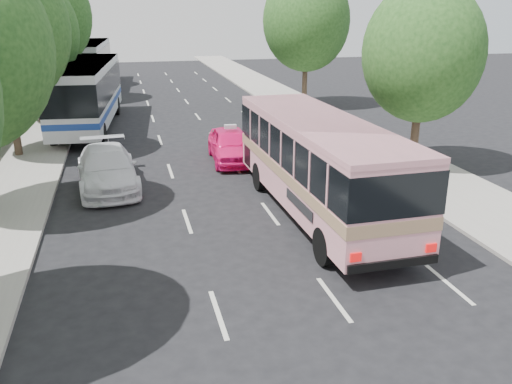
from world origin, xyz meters
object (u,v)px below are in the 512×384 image
object	(u,v)px
tour_coach_front	(87,89)
tour_coach_rear	(89,60)
pink_bus	(319,157)
pink_taxi	(231,145)
white_pickup	(107,168)

from	to	relation	value
tour_coach_front	tour_coach_rear	distance (m)	17.91
pink_bus	pink_taxi	distance (m)	7.74
pink_taxi	white_pickup	bearing A→B (deg)	-151.87
pink_bus	white_pickup	xyz separation A→B (m)	(-7.03, 4.89, -1.31)
pink_bus	tour_coach_front	bearing A→B (deg)	114.91
pink_taxi	tour_coach_front	bearing A→B (deg)	129.01
pink_bus	pink_taxi	bearing A→B (deg)	100.25
pink_taxi	tour_coach_front	distance (m)	11.41
pink_bus	tour_coach_rear	bearing A→B (deg)	103.05
tour_coach_front	white_pickup	bearing A→B (deg)	-79.30
tour_coach_front	tour_coach_rear	world-z (taller)	tour_coach_rear
pink_taxi	tour_coach_front	size ratio (longest dim) A/B	0.36
white_pickup	tour_coach_rear	distance (m)	29.72
pink_taxi	pink_bus	bearing A→B (deg)	-75.49
pink_bus	tour_coach_rear	xyz separation A→B (m)	(-8.83, 34.51, 0.23)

